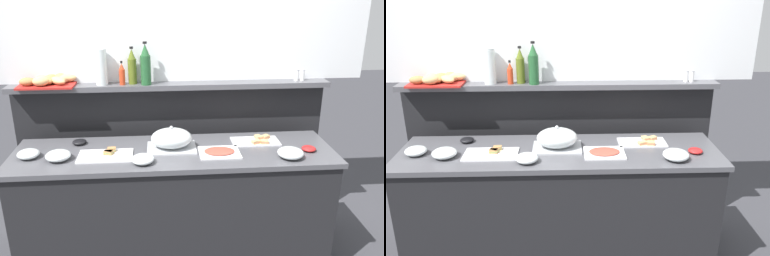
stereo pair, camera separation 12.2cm
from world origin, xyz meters
TOP-DOWN VIEW (x-y plane):
  - ground_plane at (0.00, 0.60)m, footprint 12.00×12.00m
  - buffet_counter at (0.00, 0.00)m, footprint 2.22×0.61m
  - back_ledge_unit at (0.00, 0.48)m, footprint 2.42×0.22m
  - sandwich_platter_front at (-0.46, -0.05)m, footprint 0.36×0.21m
  - sandwich_platter_side at (0.61, 0.11)m, footprint 0.34×0.18m
  - cold_cuts_platter at (0.31, -0.07)m, footprint 0.28×0.22m
  - serving_cloche at (-0.02, 0.04)m, footprint 0.34×0.24m
  - glass_bowl_large at (-0.97, -0.04)m, footprint 0.15×0.15m
  - glass_bowl_medium at (-0.76, -0.09)m, footprint 0.16×0.16m
  - glass_bowl_small at (-0.21, -0.18)m, footprint 0.15×0.15m
  - glass_bowl_extra at (0.76, -0.18)m, footprint 0.17×0.17m
  - condiment_bowl_dark at (0.93, -0.08)m, footprint 0.10×0.10m
  - condiment_bowl_teal at (-0.67, 0.18)m, footprint 0.10×0.10m
  - hot_sauce_bottle at (-0.36, 0.39)m, footprint 0.04×0.04m
  - wine_bottle_green at (-0.19, 0.38)m, footprint 0.08×0.08m
  - olive_oil_bottle at (-0.29, 0.41)m, footprint 0.06×0.06m
  - salt_shaker at (0.97, 0.41)m, footprint 0.03×0.03m
  - pepper_shaker at (1.01, 0.41)m, footprint 0.03×0.03m
  - bread_basket at (-0.89, 0.42)m, footprint 0.40×0.30m
  - water_carafe at (-0.51, 0.41)m, footprint 0.09×0.09m

SIDE VIEW (x-z plane):
  - ground_plane at x=0.00m, z-range 0.00..0.00m
  - buffet_counter at x=0.00m, z-range 0.00..0.92m
  - back_ledge_unit at x=0.00m, z-range 0.03..1.33m
  - sandwich_platter_front at x=-0.46m, z-range 0.91..0.94m
  - cold_cuts_platter at x=0.31m, z-range 0.92..0.94m
  - sandwich_platter_side at x=0.61m, z-range 0.91..0.95m
  - condiment_bowl_dark at x=0.93m, z-range 0.92..0.95m
  - condiment_bowl_teal at x=-0.67m, z-range 0.92..0.95m
  - glass_bowl_large at x=-0.97m, z-range 0.91..0.97m
  - glass_bowl_small at x=-0.21m, z-range 0.91..0.97m
  - glass_bowl_medium at x=-0.76m, z-range 0.91..0.98m
  - glass_bowl_extra at x=0.76m, z-range 0.91..0.98m
  - serving_cloche at x=-0.02m, z-range 0.91..1.08m
  - bread_basket at x=-0.89m, z-range 1.29..1.38m
  - salt_shaker at x=0.97m, z-range 1.30..1.38m
  - pepper_shaker at x=1.01m, z-range 1.30..1.38m
  - hot_sauce_bottle at x=-0.36m, z-range 1.29..1.46m
  - olive_oil_bottle at x=-0.29m, z-range 1.28..1.56m
  - water_carafe at x=-0.51m, z-range 1.30..1.56m
  - wine_bottle_green at x=-0.19m, z-range 1.28..1.60m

